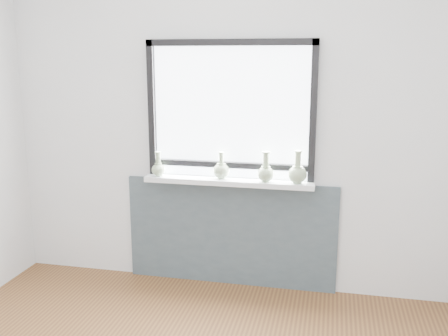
% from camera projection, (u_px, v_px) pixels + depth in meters
% --- Properties ---
extents(back_wall, '(3.60, 0.02, 2.60)m').
position_uv_depth(back_wall, '(231.00, 126.00, 3.86)').
color(back_wall, silver).
rests_on(back_wall, ground).
extents(apron_panel, '(1.70, 0.03, 0.86)m').
position_uv_depth(apron_panel, '(230.00, 233.00, 4.02)').
color(apron_panel, '#44535D').
rests_on(apron_panel, ground).
extents(windowsill, '(1.32, 0.18, 0.04)m').
position_uv_depth(windowsill, '(228.00, 181.00, 3.85)').
color(windowsill, white).
rests_on(windowsill, apron_panel).
extents(window, '(1.30, 0.06, 1.05)m').
position_uv_depth(window, '(230.00, 108.00, 3.79)').
color(window, black).
rests_on(window, windowsill).
extents(vase_a, '(0.11, 0.11, 0.19)m').
position_uv_depth(vase_a, '(158.00, 168.00, 3.93)').
color(vase_a, '#A0BC90').
rests_on(vase_a, windowsill).
extents(vase_b, '(0.13, 0.13, 0.21)m').
position_uv_depth(vase_b, '(221.00, 170.00, 3.85)').
color(vase_b, '#A0BC90').
rests_on(vase_b, windowsill).
extents(vase_c, '(0.13, 0.13, 0.23)m').
position_uv_depth(vase_c, '(266.00, 172.00, 3.75)').
color(vase_c, '#A0BC90').
rests_on(vase_c, windowsill).
extents(vase_d, '(0.14, 0.14, 0.25)m').
position_uv_depth(vase_d, '(297.00, 173.00, 3.70)').
color(vase_d, '#A0BC90').
rests_on(vase_d, windowsill).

